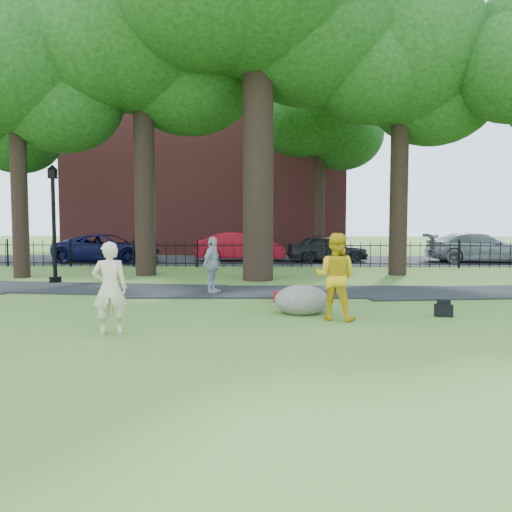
{
  "coord_description": "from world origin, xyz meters",
  "views": [
    {
      "loc": [
        0.62,
        -11.0,
        2.14
      ],
      "look_at": [
        0.12,
        2.0,
        1.23
      ],
      "focal_mm": 35.0,
      "sensor_mm": 36.0,
      "label": 1
    }
  ],
  "objects_px": {
    "lamppost": "(54,225)",
    "man": "(335,276)",
    "red_sedan": "(241,247)",
    "boulder": "(302,298)",
    "woman": "(110,288)"
  },
  "relations": [
    {
      "from": "lamppost",
      "to": "man",
      "type": "bearing_deg",
      "value": -36.39
    },
    {
      "from": "man",
      "to": "red_sedan",
      "type": "xyz_separation_m",
      "value": [
        -3.15,
        15.68,
        -0.16
      ]
    },
    {
      "from": "man",
      "to": "boulder",
      "type": "height_order",
      "value": "man"
    },
    {
      "from": "lamppost",
      "to": "woman",
      "type": "bearing_deg",
      "value": -61.7
    },
    {
      "from": "man",
      "to": "lamppost",
      "type": "bearing_deg",
      "value": -12.56
    },
    {
      "from": "boulder",
      "to": "lamppost",
      "type": "distance_m",
      "value": 9.98
    },
    {
      "from": "lamppost",
      "to": "boulder",
      "type": "bearing_deg",
      "value": -35.48
    },
    {
      "from": "man",
      "to": "boulder",
      "type": "distance_m",
      "value": 1.11
    },
    {
      "from": "red_sedan",
      "to": "woman",
      "type": "bearing_deg",
      "value": 174.57
    },
    {
      "from": "boulder",
      "to": "red_sedan",
      "type": "distance_m",
      "value": 15.22
    },
    {
      "from": "man",
      "to": "lamppost",
      "type": "height_order",
      "value": "lamppost"
    },
    {
      "from": "woman",
      "to": "boulder",
      "type": "relative_size",
      "value": 1.41
    },
    {
      "from": "woman",
      "to": "boulder",
      "type": "height_order",
      "value": "woman"
    },
    {
      "from": "boulder",
      "to": "red_sedan",
      "type": "relative_size",
      "value": 0.26
    },
    {
      "from": "woman",
      "to": "boulder",
      "type": "bearing_deg",
      "value": -162.34
    }
  ]
}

